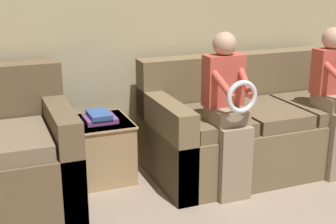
{
  "coord_description": "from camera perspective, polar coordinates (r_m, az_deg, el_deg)",
  "views": [
    {
      "loc": [
        -1.48,
        -1.1,
        1.63
      ],
      "look_at": [
        -0.4,
        1.58,
        0.75
      ],
      "focal_mm": 50.0,
      "sensor_mm": 36.0,
      "label": 1
    }
  ],
  "objects": [
    {
      "name": "wall_back",
      "position": [
        4.06,
        -0.53,
        11.98
      ],
      "size": [
        7.11,
        0.06,
        2.55
      ],
      "color": "#C6B789",
      "rests_on": "ground_plane"
    },
    {
      "name": "couch_main",
      "position": [
        4.06,
        10.57,
        -1.94
      ],
      "size": [
        1.85,
        0.92,
        0.92
      ],
      "color": "brown",
      "rests_on": "ground_plane"
    },
    {
      "name": "child_left_seated",
      "position": [
        3.41,
        7.38,
        0.48
      ],
      "size": [
        0.29,
        0.37,
        1.21
      ],
      "color": "gray",
      "rests_on": "ground_plane"
    },
    {
      "name": "child_right_seated",
      "position": [
        3.96,
        19.72,
        1.95
      ],
      "size": [
        0.28,
        0.38,
        1.2
      ],
      "color": "gray",
      "rests_on": "ground_plane"
    },
    {
      "name": "side_shelf",
      "position": [
        3.81,
        -8.21,
        -4.44
      ],
      "size": [
        0.48,
        0.52,
        0.48
      ],
      "color": "tan",
      "rests_on": "ground_plane"
    },
    {
      "name": "book_stack",
      "position": [
        3.71,
        -8.34,
        -0.63
      ],
      "size": [
        0.24,
        0.25,
        0.08
      ],
      "color": "#7A4284",
      "rests_on": "side_shelf"
    }
  ]
}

